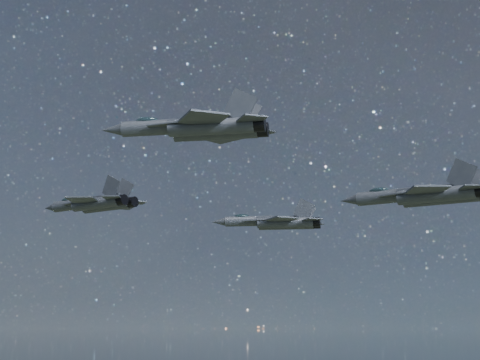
# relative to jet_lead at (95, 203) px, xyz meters

# --- Properties ---
(jet_lead) EXTENTS (15.79, 10.55, 4.00)m
(jet_lead) POSITION_rel_jet_lead_xyz_m (0.00, 0.00, 0.00)
(jet_lead) COLOR #33373F
(jet_left) EXTENTS (15.30, 10.69, 3.85)m
(jet_left) POSITION_rel_jet_lead_xyz_m (20.53, 11.97, -1.45)
(jet_left) COLOR #33373F
(jet_right) EXTENTS (16.35, 11.52, 4.13)m
(jet_right) POSITION_rel_jet_lead_xyz_m (20.60, -20.89, 2.66)
(jet_right) COLOR #33373F
(jet_slot) EXTENTS (17.62, 11.91, 4.44)m
(jet_slot) POSITION_rel_jet_lead_xyz_m (40.02, -0.91, -0.99)
(jet_slot) COLOR #33373F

